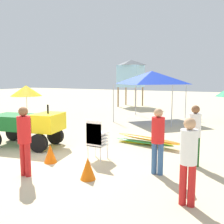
{
  "coord_description": "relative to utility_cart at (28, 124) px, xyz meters",
  "views": [
    {
      "loc": [
        4.83,
        -5.36,
        2.41
      ],
      "look_at": [
        0.78,
        2.42,
        1.23
      ],
      "focal_mm": 41.15,
      "sensor_mm": 36.0,
      "label": 1
    }
  ],
  "objects": [
    {
      "name": "lifeguard_near_right",
      "position": [
        5.82,
        -1.75,
        0.18
      ],
      "size": [
        0.32,
        0.32,
        1.68
      ],
      "color": "red",
      "rests_on": "ground"
    },
    {
      "name": "lifeguard_tower",
      "position": [
        -1.87,
        13.34,
        1.97
      ],
      "size": [
        1.98,
        1.98,
        3.86
      ],
      "color": "olive",
      "rests_on": "ground"
    },
    {
      "name": "lifeguard_far_right",
      "position": [
        4.84,
        -0.47,
        0.17
      ],
      "size": [
        0.32,
        0.32,
        1.66
      ],
      "color": "#33598C",
      "rests_on": "ground"
    },
    {
      "name": "utility_cart",
      "position": [
        0.0,
        0.0,
        0.0
      ],
      "size": [
        2.73,
        1.71,
        1.5
      ],
      "color": "#146023",
      "rests_on": "ground"
    },
    {
      "name": "lifeguard_near_left",
      "position": [
        5.54,
        0.58,
        0.17
      ],
      "size": [
        0.32,
        0.32,
        1.67
      ],
      "color": "#194C19",
      "rests_on": "ground"
    },
    {
      "name": "stacked_plastic_chairs",
      "position": [
        2.92,
        -0.24,
        -0.09
      ],
      "size": [
        0.48,
        0.48,
        1.2
      ],
      "color": "white",
      "rests_on": "ground"
    },
    {
      "name": "lifeguard_near_center",
      "position": [
        2.0,
        -2.07,
        0.2
      ],
      "size": [
        0.32,
        0.32,
        1.71
      ],
      "color": "red",
      "rests_on": "ground"
    },
    {
      "name": "beach_umbrella_left",
      "position": [
        -4.76,
        4.58,
        0.85
      ],
      "size": [
        1.8,
        1.8,
        1.96
      ],
      "color": "beige",
      "rests_on": "ground"
    },
    {
      "name": "traffic_cone_near",
      "position": [
        3.48,
        -1.55,
        -0.52
      ],
      "size": [
        0.37,
        0.37,
        0.53
      ],
      "primitive_type": "cone",
      "color": "orange",
      "rests_on": "ground"
    },
    {
      "name": "popup_canopy",
      "position": [
        1.98,
        7.39,
        1.62
      ],
      "size": [
        3.24,
        3.24,
        2.77
      ],
      "color": "#B2B2B7",
      "rests_on": "ground"
    },
    {
      "name": "traffic_cone_far",
      "position": [
        1.87,
        -1.02,
        -0.52
      ],
      "size": [
        0.37,
        0.37,
        0.53
      ],
      "primitive_type": "cone",
      "color": "orange",
      "rests_on": "ground"
    },
    {
      "name": "ground",
      "position": [
        1.86,
        -1.11,
        -0.78
      ],
      "size": [
        80.0,
        80.0,
        0.0
      ],
      "primitive_type": "plane",
      "color": "beige"
    },
    {
      "name": "surfboard_pile",
      "position": [
        3.68,
        2.04,
        -0.61
      ],
      "size": [
        2.6,
        0.92,
        0.32
      ],
      "color": "yellow",
      "rests_on": "ground"
    }
  ]
}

